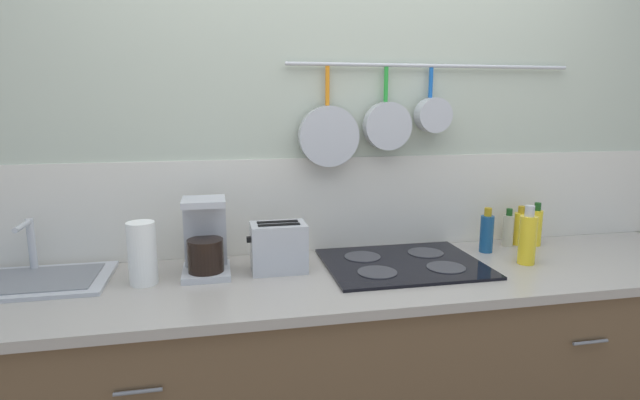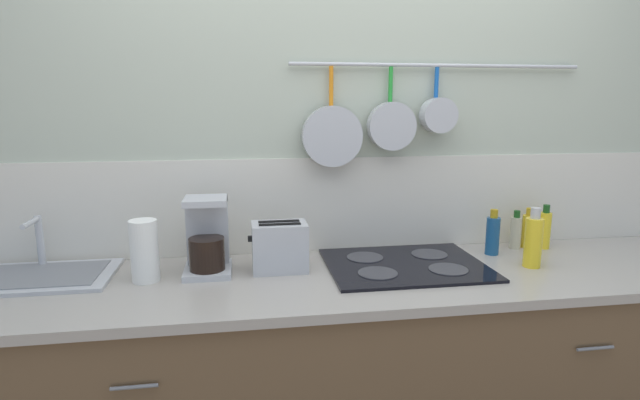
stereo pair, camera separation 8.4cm
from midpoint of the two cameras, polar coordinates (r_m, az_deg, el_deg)
The scene contains 13 objects.
wall_back at distance 2.21m, azimuth 3.46°, elevation 3.18°, with size 7.20×0.16×2.60m.
cabinet_base at distance 2.14m, azimuth 5.47°, elevation -20.80°, with size 3.09×0.65×0.90m.
countertop at distance 1.94m, azimuth 5.72°, elevation -9.02°, with size 3.13×0.67×0.03m.
sink_basin at distance 2.14m, azimuth -29.28°, elevation -7.51°, with size 0.60×0.35×0.21m.
paper_towel_roll at distance 1.93m, azimuth -18.25°, elevation -5.55°, with size 0.10×0.10×0.23m.
coffee_maker at distance 1.97m, azimuth -11.56°, elevation -4.58°, with size 0.18×0.21×0.29m.
toaster at distance 1.95m, azimuth -3.40°, elevation -5.36°, with size 0.23×0.14×0.19m.
cooktop at distance 2.06m, azimuth 10.86°, elevation -7.27°, with size 0.63×0.50×0.01m.
bottle_hot_sauce at distance 2.29m, azimuth 20.13°, elevation -3.74°, with size 0.06×0.06×0.20m.
bottle_dish_soap at distance 2.18m, azimuth 24.22°, elevation -4.30°, with size 0.07×0.07×0.24m.
bottle_cooking_wine at distance 2.42m, azimuth 22.38°, elevation -3.39°, with size 0.05×0.05×0.17m.
bottle_sesame_oil at distance 2.46m, azimuth 23.62°, elevation -3.19°, with size 0.06×0.06×0.18m.
bottle_vinegar at distance 2.48m, azimuth 25.19°, elevation -3.04°, with size 0.05×0.05×0.20m.
Camera 2 is at (-0.43, -1.77, 1.58)m, focal length 28.00 mm.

